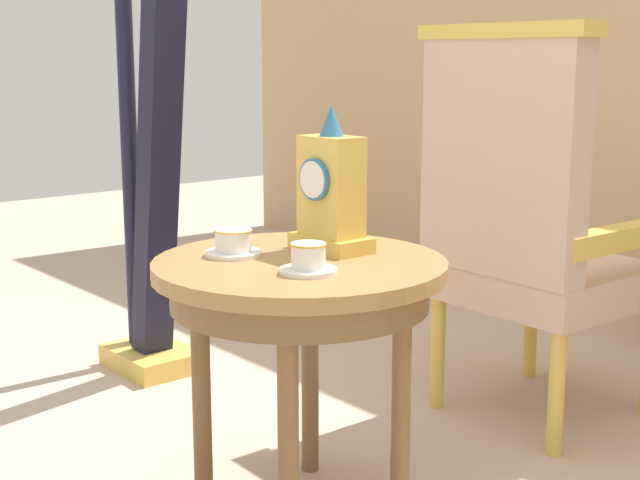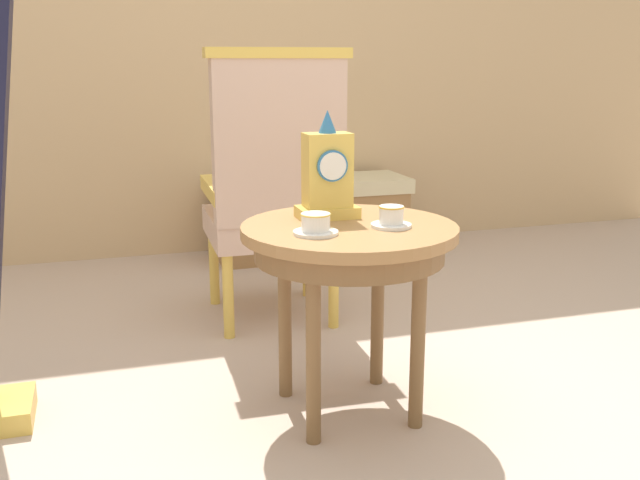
# 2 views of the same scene
# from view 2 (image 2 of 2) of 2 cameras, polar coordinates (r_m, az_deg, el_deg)

# --- Properties ---
(ground_plane) EXTENTS (10.00, 10.00, 0.00)m
(ground_plane) POSITION_cam_2_polar(r_m,az_deg,el_deg) (2.35, 1.89, -13.84)
(ground_plane) COLOR #BCA38E
(wall_back) EXTENTS (6.00, 0.10, 2.80)m
(wall_back) POSITION_cam_2_polar(r_m,az_deg,el_deg) (4.28, -8.33, 17.89)
(wall_back) COLOR tan
(wall_back) RESTS_ON ground
(side_table) EXTENTS (0.66, 0.66, 0.61)m
(side_table) POSITION_cam_2_polar(r_m,az_deg,el_deg) (2.21, 2.29, -0.77)
(side_table) COLOR #9E7042
(side_table) RESTS_ON ground
(teacup_left) EXTENTS (0.13, 0.13, 0.06)m
(teacup_left) POSITION_cam_2_polar(r_m,az_deg,el_deg) (2.07, -0.34, 1.20)
(teacup_left) COLOR white
(teacup_left) RESTS_ON side_table
(teacup_right) EXTENTS (0.12, 0.12, 0.06)m
(teacup_right) POSITION_cam_2_polar(r_m,az_deg,el_deg) (2.17, 5.61, 1.75)
(teacup_right) COLOR white
(teacup_right) RESTS_ON side_table
(mantel_clock) EXTENTS (0.19, 0.11, 0.34)m
(mantel_clock) POSITION_cam_2_polar(r_m,az_deg,el_deg) (2.27, 0.64, 5.10)
(mantel_clock) COLOR gold
(mantel_clock) RESTS_ON side_table
(armchair) EXTENTS (0.56, 0.55, 1.14)m
(armchair) POSITION_cam_2_polar(r_m,az_deg,el_deg) (2.99, -3.59, 4.25)
(armchair) COLOR #CCA893
(armchair) RESTS_ON ground
(window_bench) EXTENTS (1.12, 0.40, 0.44)m
(window_bench) POSITION_cam_2_polar(r_m,az_deg,el_deg) (4.17, -0.77, 1.86)
(window_bench) COLOR beige
(window_bench) RESTS_ON ground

